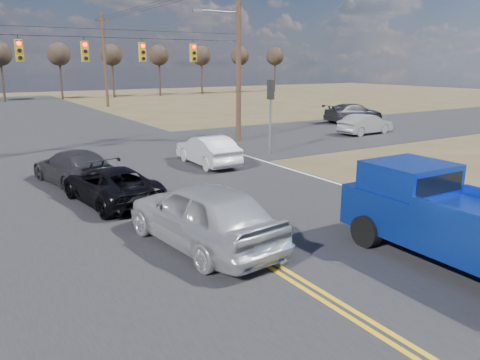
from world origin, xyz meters
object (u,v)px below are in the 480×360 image
dgrey_car_queue (74,167)px  black_suv (111,185)px  silver_suv (203,214)px  white_car_queue (207,150)px  cross_car_east_near (365,124)px  pickup_truck (453,219)px  cross_car_east_far (354,113)px

dgrey_car_queue → black_suv: bearing=88.4°
silver_suv → black_suv: bearing=-87.4°
dgrey_car_queue → silver_suv: bearing=89.2°
silver_suv → dgrey_car_queue: 8.67m
white_car_queue → cross_car_east_near: size_ratio=1.03×
white_car_queue → pickup_truck: bearing=90.7°
silver_suv → cross_car_east_far: (22.89, 17.44, -0.12)m
black_suv → white_car_queue: white_car_queue is taller
silver_suv → cross_car_east_near: bearing=-153.9°
pickup_truck → cross_car_east_near: size_ratio=1.43×
cross_car_east_near → cross_car_east_far: cross_car_east_far is taller
pickup_truck → dgrey_car_queue: pickup_truck is taller
white_car_queue → cross_car_east_near: (13.83, 3.14, -0.02)m
black_suv → white_car_queue: 6.91m
pickup_truck → silver_suv: pickup_truck is taller
dgrey_car_queue → cross_car_east_near: 20.42m
pickup_truck → black_suv: size_ratio=1.30×
white_car_queue → cross_car_east_near: white_car_queue is taller
dgrey_car_queue → cross_car_east_near: bearing=-179.8°
black_suv → cross_car_east_near: cross_car_east_near is taller
white_car_queue → cross_car_east_far: size_ratio=0.82×
pickup_truck → cross_car_east_far: pickup_truck is taller
dgrey_car_queue → cross_car_east_near: size_ratio=1.15×
black_suv → dgrey_car_queue: dgrey_car_queue is taller
pickup_truck → dgrey_car_queue: bearing=116.2°
pickup_truck → cross_car_east_far: bearing=50.3°
dgrey_car_queue → cross_car_east_far: bearing=-169.9°
black_suv → pickup_truck: bearing=113.5°
silver_suv → white_car_queue: size_ratio=1.20×
black_suv → dgrey_car_queue: 3.37m
pickup_truck → cross_car_east_near: pickup_truck is taller
pickup_truck → silver_suv: (-4.66, 4.04, -0.20)m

